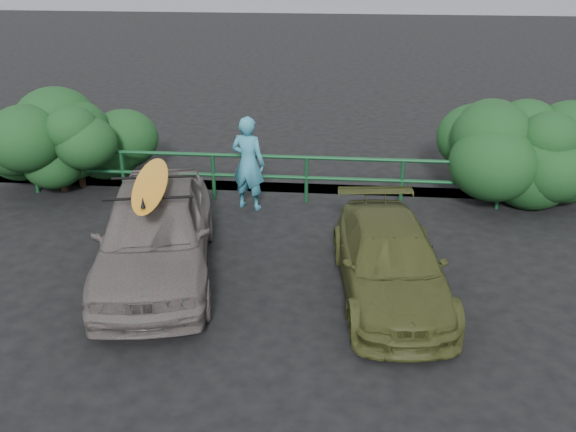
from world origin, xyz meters
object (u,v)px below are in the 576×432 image
at_px(olive_vehicle, 390,262).
at_px(man, 248,163).
at_px(surfboard, 151,184).
at_px(guardrail, 260,178).
at_px(sedan, 155,232).

height_order(olive_vehicle, man, man).
height_order(man, surfboard, man).
bearing_deg(guardrail, sedan, -110.62).
bearing_deg(man, surfboard, 86.68).
bearing_deg(man, sedan, 86.68).
bearing_deg(surfboard, man, 58.72).
relative_size(sedan, olive_vehicle, 1.16).
distance_m(olive_vehicle, surfboard, 4.00).
relative_size(sedan, man, 2.31).
distance_m(guardrail, sedan, 3.64).
height_order(guardrail, surfboard, surfboard).
bearing_deg(surfboard, guardrail, 58.44).
xyz_separation_m(sedan, surfboard, (0.00, 0.00, 0.86)).
bearing_deg(sedan, olive_vehicle, -15.48).
xyz_separation_m(guardrail, man, (-0.17, -0.42, 0.46)).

